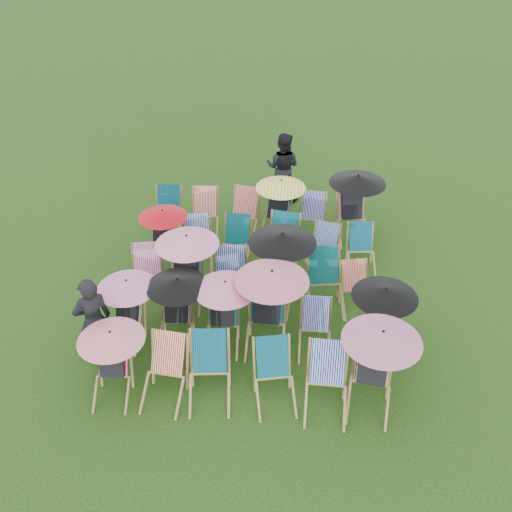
# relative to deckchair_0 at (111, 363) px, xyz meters

# --- Properties ---
(ground) EXTENTS (100.00, 100.00, 0.00)m
(ground) POSITION_rel_deckchair_0_xyz_m (1.97, 2.28, -0.63)
(ground) COLOR black
(ground) RESTS_ON ground
(deckchair_0) EXTENTS (1.01, 1.05, 1.20)m
(deckchair_0) POSITION_rel_deckchair_0_xyz_m (0.00, 0.00, 0.00)
(deckchair_0) COLOR #9C7A48
(deckchair_0) RESTS_ON ground
(deckchair_1) EXTENTS (0.74, 0.95, 0.96)m
(deckchair_1) POSITION_rel_deckchair_0_xyz_m (0.79, -0.01, -0.15)
(deckchair_1) COLOR #9C7A48
(deckchair_1) RESTS_ON ground
(deckchair_2) EXTENTS (0.74, 0.97, 0.99)m
(deckchair_2) POSITION_rel_deckchair_0_xyz_m (1.48, 0.04, -0.13)
(deckchair_2) COLOR #9C7A48
(deckchair_2) RESTS_ON ground
(deckchair_3) EXTENTS (0.78, 0.97, 0.94)m
(deckchair_3) POSITION_rel_deckchair_0_xyz_m (2.47, 0.05, -0.16)
(deckchair_3) COLOR #9C7A48
(deckchair_3) RESTS_ON ground
(deckchair_4) EXTENTS (0.69, 0.93, 0.98)m
(deckchair_4) POSITION_rel_deckchair_0_xyz_m (3.25, -0.05, -0.14)
(deckchair_4) COLOR #9C7A48
(deckchair_4) RESTS_ON ground
(deckchair_5) EXTENTS (1.17, 1.24, 1.39)m
(deckchair_5) POSITION_rel_deckchair_0_xyz_m (3.92, 0.09, 0.10)
(deckchair_5) COLOR #9C7A48
(deckchair_5) RESTS_ON ground
(deckchair_6) EXTENTS (1.01, 1.06, 1.20)m
(deckchair_6) POSITION_rel_deckchair_0_xyz_m (-0.09, 1.22, -0.00)
(deckchair_6) COLOR #9C7A48
(deckchair_6) RESTS_ON ground
(deckchair_7) EXTENTS (1.04, 1.08, 1.23)m
(deckchair_7) POSITION_rel_deckchair_0_xyz_m (0.75, 1.27, 0.02)
(deckchair_7) COLOR #9C7A48
(deckchair_7) RESTS_ON ground
(deckchair_8) EXTENTS (1.04, 1.09, 1.24)m
(deckchair_8) POSITION_rel_deckchair_0_xyz_m (1.55, 1.24, 0.02)
(deckchair_8) COLOR #9C7A48
(deckchair_8) RESTS_ON ground
(deckchair_9) EXTENTS (1.22, 1.28, 1.45)m
(deckchair_9) POSITION_rel_deckchair_0_xyz_m (2.29, 1.29, 0.13)
(deckchair_9) COLOR #9C7A48
(deckchair_9) RESTS_ON ground
(deckchair_10) EXTENTS (0.57, 0.79, 0.85)m
(deckchair_10) POSITION_rel_deckchair_0_xyz_m (3.09, 1.18, -0.21)
(deckchair_10) COLOR #9C7A48
(deckchair_10) RESTS_ON ground
(deckchair_11) EXTENTS (1.07, 1.14, 1.27)m
(deckchair_11) POSITION_rel_deckchair_0_xyz_m (4.10, 1.23, 0.04)
(deckchair_11) COLOR #9C7A48
(deckchair_11) RESTS_ON ground
(deckchair_12) EXTENTS (0.76, 0.96, 0.94)m
(deckchair_12) POSITION_rel_deckchair_0_xyz_m (-0.01, 2.36, -0.16)
(deckchair_12) COLOR #9C7A48
(deckchair_12) RESTS_ON ground
(deckchair_13) EXTENTS (1.15, 1.20, 1.37)m
(deckchair_13) POSITION_rel_deckchair_0_xyz_m (0.74, 2.32, 0.09)
(deckchair_13) COLOR #9C7A48
(deckchair_13) RESTS_ON ground
(deckchair_14) EXTENTS (0.81, 1.02, 1.01)m
(deckchair_14) POSITION_rel_deckchair_0_xyz_m (1.58, 2.25, -0.13)
(deckchair_14) COLOR #9C7A48
(deckchair_14) RESTS_ON ground
(deckchair_15) EXTENTS (1.22, 1.30, 1.45)m
(deckchair_15) POSITION_rel_deckchair_0_xyz_m (2.41, 2.40, 0.13)
(deckchair_15) COLOR #9C7A48
(deckchair_15) RESTS_ON ground
(deckchair_16) EXTENTS (0.80, 1.03, 1.03)m
(deckchair_16) POSITION_rel_deckchair_0_xyz_m (3.28, 2.34, -0.12)
(deckchair_16) COLOR #9C7A48
(deckchair_16) RESTS_ON ground
(deckchair_17) EXTENTS (0.68, 0.85, 0.83)m
(deckchair_17) POSITION_rel_deckchair_0_xyz_m (3.85, 2.31, -0.22)
(deckchair_17) COLOR #9C7A48
(deckchair_17) RESTS_ON ground
(deckchair_18) EXTENTS (0.97, 1.01, 1.15)m
(deckchair_18) POSITION_rel_deckchair_0_xyz_m (0.04, 3.50, -0.02)
(deckchair_18) COLOR #9C7A48
(deckchair_18) RESTS_ON ground
(deckchair_19) EXTENTS (0.72, 0.93, 0.94)m
(deckchair_19) POSITION_rel_deckchair_0_xyz_m (0.75, 3.45, -0.16)
(deckchair_19) COLOR #9C7A48
(deckchair_19) RESTS_ON ground
(deckchair_20) EXTENTS (0.69, 0.91, 0.92)m
(deckchair_20) POSITION_rel_deckchair_0_xyz_m (1.51, 3.55, -0.17)
(deckchair_20) COLOR #9C7A48
(deckchair_20) RESTS_ON ground
(deckchair_21) EXTENTS (0.80, 1.01, 1.00)m
(deckchair_21) POSITION_rel_deckchair_0_xyz_m (2.43, 3.54, -0.13)
(deckchair_21) COLOR #9C7A48
(deckchair_21) RESTS_ON ground
(deckchair_22) EXTENTS (0.73, 0.91, 0.88)m
(deckchair_22) POSITION_rel_deckchair_0_xyz_m (3.28, 3.46, -0.19)
(deckchair_22) COLOR #9C7A48
(deckchair_22) RESTS_ON ground
(deckchair_23) EXTENTS (0.64, 0.84, 0.86)m
(deckchair_23) POSITION_rel_deckchair_0_xyz_m (4.04, 3.55, -0.20)
(deckchair_23) COLOR #9C7A48
(deckchair_23) RESTS_ON ground
(deckchair_24) EXTENTS (0.65, 0.88, 0.93)m
(deckchair_24) POSITION_rel_deckchair_0_xyz_m (-0.09, 4.61, -0.17)
(deckchair_24) COLOR #9C7A48
(deckchair_24) RESTS_ON ground
(deckchair_25) EXTENTS (0.67, 0.90, 0.94)m
(deckchair_25) POSITION_rel_deckchair_0_xyz_m (0.73, 4.58, -0.16)
(deckchair_25) COLOR #9C7A48
(deckchair_25) RESTS_ON ground
(deckchair_26) EXTENTS (0.78, 0.99, 0.98)m
(deckchair_26) POSITION_rel_deckchair_0_xyz_m (1.57, 4.58, -0.14)
(deckchair_26) COLOR #9C7A48
(deckchair_26) RESTS_ON ground
(deckchair_27) EXTENTS (1.07, 1.14, 1.27)m
(deckchair_27) POSITION_rel_deckchair_0_xyz_m (2.31, 4.67, 0.04)
(deckchair_27) COLOR #9C7A48
(deckchair_27) RESTS_ON ground
(deckchair_28) EXTENTS (0.67, 0.88, 0.91)m
(deckchair_28) POSITION_rel_deckchair_0_xyz_m (3.06, 4.62, -0.18)
(deckchair_28) COLOR #9C7A48
(deckchair_28) RESTS_ON ground
(deckchair_29) EXTENTS (1.19, 1.29, 1.42)m
(deckchair_29) POSITION_rel_deckchair_0_xyz_m (3.93, 4.72, 0.12)
(deckchair_29) COLOR #9C7A48
(deckchair_29) RESTS_ON ground
(person_left) EXTENTS (0.71, 0.65, 1.63)m
(person_left) POSITION_rel_deckchair_0_xyz_m (-0.47, 0.73, 0.18)
(person_left) COLOR black
(person_left) RESTS_ON ground
(person_rear) EXTENTS (0.95, 0.82, 1.68)m
(person_rear) POSITION_rel_deckchair_0_xyz_m (2.36, 6.22, 0.21)
(person_rear) COLOR black
(person_rear) RESTS_ON ground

